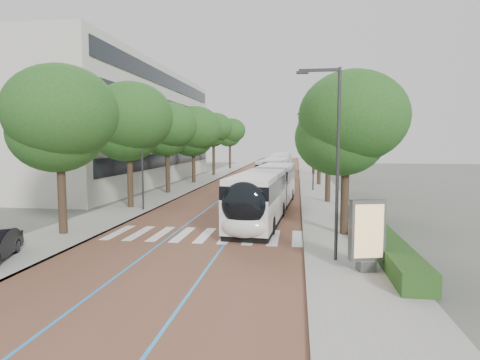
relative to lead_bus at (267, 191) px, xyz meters
name	(u,v)px	position (x,y,z in m)	size (l,w,h in m)	color
ground	(197,240)	(-3.07, -7.97, -1.63)	(160.00, 160.00, 0.00)	#51544C
road	(263,176)	(-3.07, 32.03, -1.62)	(11.00, 140.00, 0.02)	brown
sidewalk_left	(214,175)	(-10.57, 32.03, -1.57)	(4.00, 140.00, 0.12)	gray
sidewalk_right	(313,176)	(4.43, 32.03, -1.57)	(4.00, 140.00, 0.12)	gray
kerb_left	(226,175)	(-8.67, 32.03, -1.57)	(0.20, 140.00, 0.14)	gray
kerb_right	(300,176)	(2.53, 32.03, -1.57)	(0.20, 140.00, 0.14)	gray
zebra_crossing	(205,235)	(-2.87, -6.97, -1.60)	(10.55, 3.60, 0.01)	silver
lane_line_left	(252,176)	(-4.67, 32.03, -1.60)	(0.12, 126.00, 0.01)	#287FCA
lane_line_right	(273,176)	(-1.47, 32.03, -1.60)	(0.12, 126.00, 0.01)	#287FCA
office_building	(101,127)	(-22.54, 20.03, 5.37)	(18.11, 40.00, 14.00)	#B2AFA5
hedge	(378,236)	(6.03, -7.97, -1.11)	(1.20, 14.00, 0.80)	#1A3C14
streetlight_near	(334,149)	(3.55, -10.97, 3.19)	(1.82, 0.20, 8.00)	#303032
streetlight_far	(312,145)	(3.55, 14.03, 3.19)	(1.82, 0.20, 8.00)	#303032
lamp_post_left	(142,155)	(-9.17, 0.03, 2.49)	(0.14, 0.14, 8.00)	#303032
trees_left	(181,131)	(-10.57, 14.94, 4.65)	(6.43, 60.63, 8.99)	black
trees_right	(324,134)	(4.63, 12.20, 4.27)	(5.70, 47.44, 8.25)	black
lead_bus	(267,191)	(0.00, 0.00, 0.00)	(3.69, 18.52, 3.20)	black
bus_queued_0	(274,173)	(-0.45, 16.40, 0.00)	(3.21, 12.52, 3.20)	silver
bus_queued_1	(280,167)	(-0.38, 28.69, 0.00)	(2.57, 12.40, 3.20)	silver
bus_queued_2	(282,162)	(-0.55, 42.44, 0.00)	(2.99, 12.48, 3.20)	silver
ad_panel	(367,234)	(4.76, -12.29, -0.05)	(1.39, 0.68, 2.78)	#59595B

